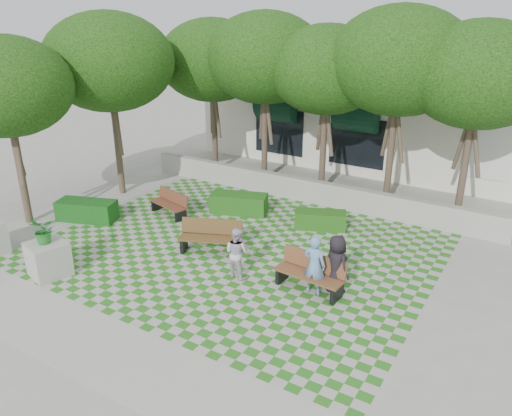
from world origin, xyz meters
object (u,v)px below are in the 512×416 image
Objects in this scene: bench_west at (170,204)px; hedge_west at (87,210)px; person_white at (237,253)px; person_blue at (314,265)px; bench_mid at (211,237)px; planter_front at (47,252)px; bench_east at (310,274)px; person_dark at (336,264)px; hedge_midright at (320,220)px; hedge_midleft at (239,203)px.

bench_west is 2.99m from hedge_west.
person_blue is at bearing -164.89° from person_white.
bench_mid is at bearing -22.78° from person_white.
hedge_west is 1.17× the size of planter_front.
person_blue is (9.21, -0.24, 0.48)m from hedge_west.
hedge_west is at bearing 160.87° from bench_mid.
bench_east reaches higher than hedge_west.
planter_front is 8.19m from person_dark.
person_white is at bearing -163.15° from bench_east.
person_dark reaches higher than bench_west.
hedge_midleft reaches higher than hedge_midright.
bench_west is 1.00× the size of planter_front.
bench_west is at bearing -21.68° from person_white.
hedge_west is 1.39× the size of person_white.
person_blue reaches higher than hedge_midright.
person_white reaches higher than bench_east.
person_dark is (2.14, -3.67, 0.53)m from hedge_midright.
bench_mid is 1.15× the size of bench_west.
person_white is at bearing -14.24° from bench_west.
planter_front is (-2.07, -6.83, 0.36)m from hedge_midleft.
person_white is at bearing -4.75° from hedge_west.
person_dark reaches higher than hedge_midright.
planter_front reaches higher than bench_mid.
person_dark is (7.43, 3.45, 0.11)m from planter_front.
hedge_west is 1.26× the size of person_dark.
hedge_west is 6.97m from person_white.
hedge_midright is 0.84× the size of hedge_west.
person_white is (-0.61, -4.36, 0.45)m from hedge_midright.
bench_east reaches higher than hedge_midleft.
bench_mid is 1.84m from person_white.
planter_front is at bearing -126.61° from hedge_midright.
bench_west reaches higher than hedge_west.
person_blue is 1.11× the size of person_white.
bench_mid is 3.52m from bench_west.
bench_east is 1.17× the size of person_blue.
person_dark is at bearing -144.28° from person_blue.
planter_front reaches higher than bench_east.
planter_front is at bearing -152.83° from bench_mid.
hedge_midright is at bearing 53.39° from planter_front.
hedge_west is at bearing 26.94° from person_dark.
bench_mid is at bearing -71.98° from hedge_midleft.
bench_mid is at bearing -9.42° from person_blue.
hedge_west is at bearing -124.51° from bench_west.
hedge_midleft is 0.99× the size of hedge_west.
person_dark is (7.44, -1.86, 0.41)m from bench_west.
bench_mid is 4.80m from planter_front.
bench_mid is 0.97× the size of hedge_west.
hedge_west is 9.70m from person_dark.
person_white is at bearing -97.95° from hedge_midright.
person_white is (2.61, -4.07, 0.39)m from hedge_midleft.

